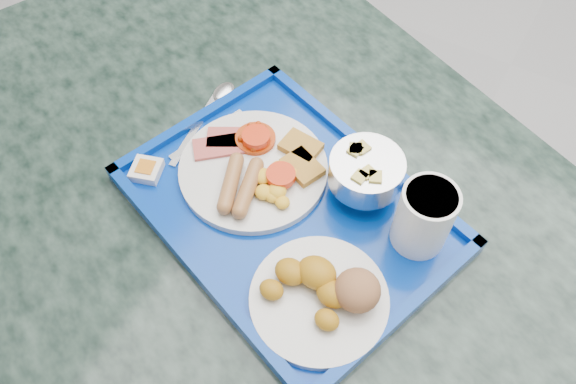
# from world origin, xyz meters

# --- Properties ---
(floor) EXTENTS (6.00, 6.00, 0.00)m
(floor) POSITION_xyz_m (0.00, 0.00, 0.00)
(floor) COLOR gray
(floor) RESTS_ON ground
(table) EXTENTS (1.57, 1.35, 0.83)m
(table) POSITION_xyz_m (-0.20, -0.81, 0.62)
(table) COLOR slate
(table) RESTS_ON floor
(tray) EXTENTS (0.54, 0.46, 0.03)m
(tray) POSITION_xyz_m (-0.15, -0.80, 0.84)
(tray) COLOR #03309A
(tray) RESTS_ON table
(main_plate) EXTENTS (0.22, 0.22, 0.03)m
(main_plate) POSITION_xyz_m (-0.22, -0.77, 0.86)
(main_plate) COLOR silver
(main_plate) RESTS_ON tray
(bread_plate) EXTENTS (0.18, 0.18, 0.06)m
(bread_plate) POSITION_xyz_m (-0.04, -0.90, 0.86)
(bread_plate) COLOR silver
(bread_plate) RESTS_ON tray
(fruit_bowl) EXTENTS (0.11, 0.11, 0.07)m
(fruit_bowl) POSITION_xyz_m (-0.07, -0.72, 0.89)
(fruit_bowl) COLOR #B0B0B2
(fruit_bowl) RESTS_ON tray
(juice_cup) EXTENTS (0.08, 0.08, 0.11)m
(juice_cup) POSITION_xyz_m (0.03, -0.75, 0.90)
(juice_cup) COLOR white
(juice_cup) RESTS_ON tray
(spoon) EXTENTS (0.08, 0.19, 0.01)m
(spoon) POSITION_xyz_m (-0.35, -0.69, 0.85)
(spoon) COLOR #B0B0B2
(spoon) RESTS_ON tray
(knife) EXTENTS (0.04, 0.16, 0.00)m
(knife) POSITION_xyz_m (-0.35, -0.75, 0.85)
(knife) COLOR #B0B0B2
(knife) RESTS_ON tray
(jam_packet) EXTENTS (0.05, 0.05, 0.02)m
(jam_packet) POSITION_xyz_m (-0.37, -0.86, 0.85)
(jam_packet) COLOR white
(jam_packet) RESTS_ON tray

